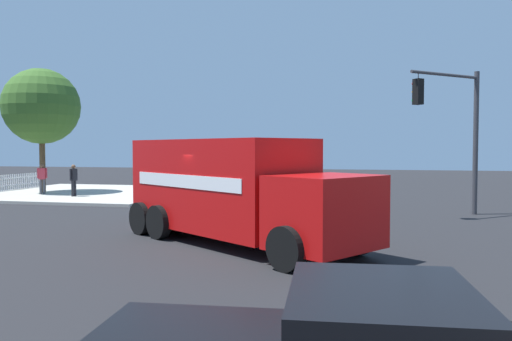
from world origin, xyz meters
TOP-DOWN VIEW (x-y plane):
  - ground_plane at (0.00, 0.00)m, footprint 100.00×100.00m
  - sidewalk_corner_near at (-12.25, -12.25)m, footprint 10.87×10.87m
  - delivery_truck at (0.41, 0.05)m, footprint 6.63×7.87m
  - traffic_light_primary at (-6.98, 7.04)m, footprint 2.48×2.83m
  - pedestrian_near_corner at (-10.37, -13.83)m, footprint 0.34×0.49m
  - pedestrian_crossing at (-9.64, -11.43)m, footprint 0.52×0.28m
  - picket_fence_run at (-12.25, -17.44)m, footprint 6.04×0.05m
  - shade_tree_near at (-11.35, -14.51)m, footprint 4.28×4.28m

SIDE VIEW (x-z plane):
  - ground_plane at x=0.00m, z-range 0.00..0.00m
  - sidewalk_corner_near at x=-12.25m, z-range 0.00..0.14m
  - picket_fence_run at x=-12.25m, z-range 0.15..1.10m
  - pedestrian_near_corner at x=-10.37m, z-range 0.25..1.92m
  - pedestrian_crossing at x=-9.64m, z-range 0.26..1.93m
  - delivery_truck at x=0.41m, z-range 0.06..2.98m
  - traffic_light_primary at x=-6.98m, z-range 0.88..6.61m
  - shade_tree_near at x=-11.35m, z-range 1.51..8.57m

